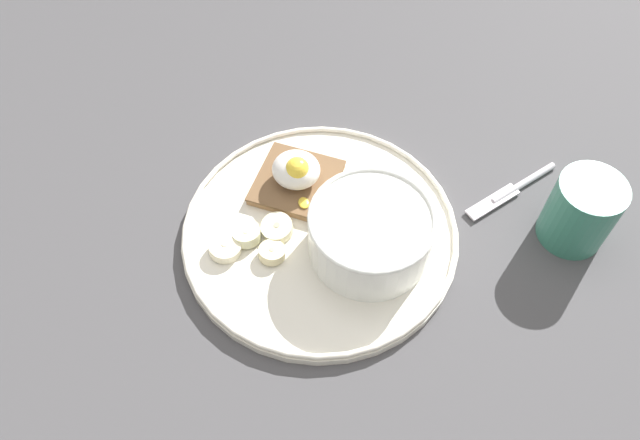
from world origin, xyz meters
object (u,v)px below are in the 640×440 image
at_px(coffee_mug, 581,211).
at_px(knife, 513,190).
at_px(banana_slice_back, 246,235).
at_px(poached_egg, 296,170).
at_px(banana_slice_left, 277,228).
at_px(banana_slice_right, 225,247).
at_px(oatmeal_bowl, 370,233).
at_px(toast_slice, 297,182).
at_px(banana_slice_front, 272,252).

relative_size(coffee_mug, knife, 0.80).
bearing_deg(banana_slice_back, knife, -154.35).
bearing_deg(poached_egg, knife, -167.72).
xyz_separation_m(banana_slice_left, banana_slice_back, (0.03, 0.02, 0.00)).
height_order(poached_egg, banana_slice_right, poached_egg).
xyz_separation_m(banana_slice_right, knife, (-0.30, -0.15, -0.01)).
xyz_separation_m(oatmeal_bowl, knife, (-0.15, -0.12, -0.04)).
distance_m(banana_slice_back, knife, 0.31).
bearing_deg(poached_egg, banana_slice_left, 84.28).
height_order(toast_slice, banana_slice_left, banana_slice_left).
bearing_deg(knife, coffee_mug, 144.57).
bearing_deg(banana_slice_front, toast_slice, -91.98).
bearing_deg(banana_slice_right, poached_egg, -118.20).
bearing_deg(knife, poached_egg, 12.28).
xyz_separation_m(poached_egg, coffee_mug, (-0.30, -0.01, 0.00)).
bearing_deg(oatmeal_bowl, toast_slice, -35.16).
relative_size(oatmeal_bowl, knife, 1.26).
height_order(poached_egg, banana_slice_front, poached_egg).
height_order(oatmeal_bowl, banana_slice_right, oatmeal_bowl).
height_order(oatmeal_bowl, banana_slice_front, oatmeal_bowl).
distance_m(oatmeal_bowl, toast_slice, 0.12).
distance_m(oatmeal_bowl, coffee_mug, 0.22).
relative_size(oatmeal_bowl, poached_egg, 1.97).
relative_size(oatmeal_bowl, banana_slice_back, 3.12).
relative_size(poached_egg, banana_slice_back, 1.58).
bearing_deg(coffee_mug, banana_slice_back, 14.60).
xyz_separation_m(poached_egg, banana_slice_right, (0.05, 0.10, -0.02)).
bearing_deg(toast_slice, banana_slice_left, 84.95).
xyz_separation_m(toast_slice, banana_slice_back, (0.04, 0.08, 0.00)).
xyz_separation_m(coffee_mug, knife, (0.06, -0.04, -0.04)).
xyz_separation_m(banana_slice_back, banana_slice_right, (0.02, 0.02, -0.00)).
xyz_separation_m(banana_slice_front, banana_slice_back, (0.03, -0.01, 0.00)).
bearing_deg(banana_slice_right, banana_slice_back, -132.30).
distance_m(banana_slice_left, knife, 0.27).
height_order(banana_slice_front, banana_slice_left, banana_slice_left).
height_order(oatmeal_bowl, toast_slice, oatmeal_bowl).
xyz_separation_m(poached_egg, banana_slice_front, (0.00, 0.10, -0.02)).
bearing_deg(oatmeal_bowl, coffee_mug, -160.82).
xyz_separation_m(toast_slice, banana_slice_right, (0.05, 0.10, 0.00)).
relative_size(banana_slice_back, banana_slice_right, 1.05).
distance_m(banana_slice_front, banana_slice_left, 0.03).
xyz_separation_m(oatmeal_bowl, banana_slice_right, (0.15, 0.03, -0.02)).
bearing_deg(banana_slice_back, oatmeal_bowl, -173.22).
distance_m(banana_slice_back, banana_slice_right, 0.03).
relative_size(banana_slice_front, banana_slice_right, 0.88).
bearing_deg(knife, banana_slice_right, 27.36).
relative_size(toast_slice, banana_slice_left, 2.04).
bearing_deg(banana_slice_back, banana_slice_right, 47.70).
distance_m(poached_egg, banana_slice_right, 0.12).
xyz_separation_m(oatmeal_bowl, poached_egg, (0.09, -0.07, -0.00)).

